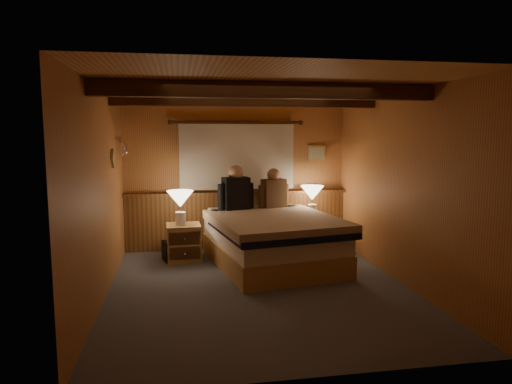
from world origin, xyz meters
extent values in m
plane|color=#484D55|center=(0.00, 0.00, 0.00)|extent=(4.20, 4.20, 0.00)
plane|color=#E4A355|center=(0.00, 0.00, 2.40)|extent=(4.20, 4.20, 0.00)
plane|color=#BD7843|center=(0.00, 2.10, 1.20)|extent=(3.60, 0.00, 3.60)
plane|color=#BD7843|center=(-1.80, 0.00, 1.20)|extent=(0.00, 4.20, 4.20)
plane|color=#BD7843|center=(1.80, 0.00, 1.20)|extent=(0.00, 4.20, 4.20)
plane|color=#BD7843|center=(0.00, -2.10, 1.20)|extent=(3.60, 0.00, 3.60)
cube|color=brown|center=(0.00, 2.04, 0.45)|extent=(3.60, 0.12, 0.90)
cube|color=brown|center=(0.00, 1.98, 0.92)|extent=(3.60, 0.22, 0.04)
cylinder|color=#492912|center=(0.00, 2.02, 2.05)|extent=(2.10, 0.05, 0.05)
sphere|color=#492912|center=(-1.05, 2.02, 2.05)|extent=(0.08, 0.08, 0.08)
sphere|color=#492912|center=(1.05, 2.02, 2.05)|extent=(0.08, 0.08, 0.08)
cube|color=beige|center=(0.00, 2.03, 1.50)|extent=(1.85, 0.08, 1.05)
cube|color=#492912|center=(0.00, -0.60, 2.31)|extent=(3.60, 0.15, 0.16)
cube|color=#492912|center=(0.00, 0.90, 2.31)|extent=(3.60, 0.15, 0.16)
cylinder|color=silver|center=(-1.74, 1.60, 1.75)|extent=(0.03, 0.55, 0.03)
torus|color=silver|center=(-1.71, 1.45, 1.63)|extent=(0.01, 0.21, 0.21)
torus|color=silver|center=(-1.71, 1.68, 1.63)|extent=(0.01, 0.21, 0.21)
cube|color=tan|center=(1.35, 2.08, 1.55)|extent=(0.30, 0.03, 0.25)
cube|color=beige|center=(1.35, 2.06, 1.55)|extent=(0.24, 0.01, 0.19)
cube|color=tan|center=(0.36, 0.96, 0.15)|extent=(1.87, 2.28, 0.31)
cube|color=white|center=(0.36, 0.96, 0.43)|extent=(1.82, 2.24, 0.25)
cube|color=black|center=(0.40, 0.70, 0.58)|extent=(1.86, 1.89, 0.08)
cube|color=#D79495|center=(0.38, 0.83, 0.66)|extent=(1.93, 2.10, 0.12)
cube|color=white|center=(-0.16, 1.67, 0.64)|extent=(0.67, 0.45, 0.16)
cube|color=white|center=(0.60, 1.81, 0.64)|extent=(0.67, 0.45, 0.16)
cube|color=tan|center=(-0.88, 1.40, 0.27)|extent=(0.51, 0.46, 0.54)
cube|color=brown|center=(-0.87, 1.19, 0.38)|extent=(0.44, 0.04, 0.19)
cube|color=brown|center=(-0.87, 1.19, 0.16)|extent=(0.44, 0.04, 0.19)
cylinder|color=silver|center=(-0.87, 1.19, 0.38)|extent=(0.03, 0.03, 0.03)
cylinder|color=silver|center=(-0.87, 1.19, 0.16)|extent=(0.03, 0.03, 0.03)
cube|color=tan|center=(1.18, 1.71, 0.28)|extent=(0.57, 0.53, 0.56)
cube|color=brown|center=(1.15, 1.49, 0.40)|extent=(0.46, 0.08, 0.20)
cube|color=brown|center=(1.15, 1.49, 0.17)|extent=(0.46, 0.08, 0.20)
cylinder|color=silver|center=(1.15, 1.49, 0.40)|extent=(0.03, 0.03, 0.03)
cylinder|color=silver|center=(1.15, 1.49, 0.17)|extent=(0.03, 0.03, 0.03)
cylinder|color=white|center=(-0.92, 1.38, 0.64)|extent=(0.15, 0.15, 0.19)
cylinder|color=silver|center=(-0.92, 1.38, 0.77)|extent=(0.03, 0.03, 0.11)
cone|color=beige|center=(-0.92, 1.38, 0.93)|extent=(0.39, 0.39, 0.24)
cylinder|color=white|center=(1.16, 1.67, 0.66)|extent=(0.14, 0.14, 0.18)
cylinder|color=silver|center=(1.16, 1.67, 0.78)|extent=(0.02, 0.02, 0.10)
cone|color=beige|center=(1.16, 1.67, 0.93)|extent=(0.37, 0.37, 0.23)
cube|color=black|center=(-0.08, 1.60, 0.95)|extent=(0.44, 0.32, 0.52)
cylinder|color=black|center=(-0.30, 1.54, 0.91)|extent=(0.12, 0.12, 0.42)
cylinder|color=black|center=(0.15, 1.66, 0.91)|extent=(0.12, 0.12, 0.42)
sphere|color=tan|center=(-0.08, 1.60, 1.28)|extent=(0.23, 0.23, 0.23)
cube|color=#4C331E|center=(0.54, 1.69, 0.92)|extent=(0.41, 0.31, 0.47)
cylinder|color=#4C331E|center=(0.34, 1.63, 0.89)|extent=(0.11, 0.11, 0.38)
cylinder|color=#4C331E|center=(0.73, 1.76, 0.89)|extent=(0.11, 0.11, 0.38)
sphere|color=tan|center=(0.54, 1.69, 1.23)|extent=(0.21, 0.21, 0.21)
cube|color=black|center=(-0.94, 1.45, 0.14)|extent=(0.54, 0.40, 0.29)
cylinder|color=black|center=(-0.94, 1.45, 0.31)|extent=(0.15, 0.30, 0.08)
camera|label=1|loc=(-0.94, -5.29, 1.87)|focal=32.00mm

